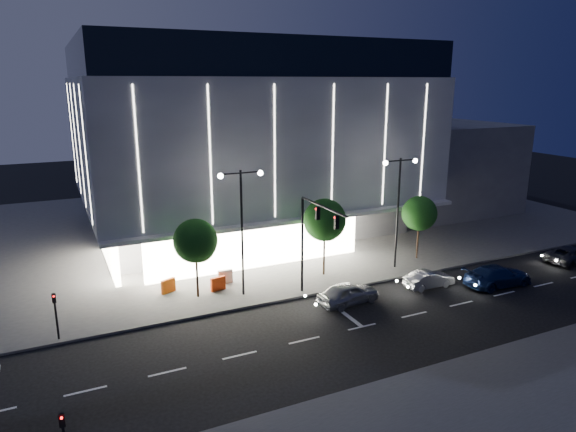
{
  "coord_description": "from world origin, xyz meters",
  "views": [
    {
      "loc": [
        -14.39,
        -25.69,
        14.67
      ],
      "look_at": [
        1.22,
        7.61,
        5.0
      ],
      "focal_mm": 32.0,
      "sensor_mm": 36.0,
      "label": 1
    }
  ],
  "objects_px": {
    "ped_signal_far": "(56,311)",
    "tree_mid": "(325,222)",
    "street_lamp_west": "(242,215)",
    "car_lead": "(348,293)",
    "car_fourth": "(570,254)",
    "tree_right": "(419,215)",
    "car_second": "(429,279)",
    "tree_left": "(196,243)",
    "street_lamp_east": "(399,197)",
    "barrier_d": "(225,276)",
    "barrier_a": "(168,286)",
    "barrier_c": "(218,284)",
    "traffic_mast": "(312,231)",
    "car_third": "(498,276)"
  },
  "relations": [
    {
      "from": "tree_mid",
      "to": "barrier_a",
      "type": "relative_size",
      "value": 5.59
    },
    {
      "from": "street_lamp_west",
      "to": "car_lead",
      "type": "relative_size",
      "value": 2.03
    },
    {
      "from": "tree_mid",
      "to": "car_second",
      "type": "height_order",
      "value": "tree_mid"
    },
    {
      "from": "barrier_a",
      "to": "barrier_d",
      "type": "bearing_deg",
      "value": -24.45
    },
    {
      "from": "tree_right",
      "to": "tree_mid",
      "type": "bearing_deg",
      "value": 180.0
    },
    {
      "from": "car_fourth",
      "to": "barrier_d",
      "type": "bearing_deg",
      "value": 68.0
    },
    {
      "from": "barrier_a",
      "to": "barrier_c",
      "type": "relative_size",
      "value": 1.0
    },
    {
      "from": "street_lamp_west",
      "to": "tree_left",
      "type": "height_order",
      "value": "street_lamp_west"
    },
    {
      "from": "car_second",
      "to": "tree_left",
      "type": "bearing_deg",
      "value": 71.99
    },
    {
      "from": "street_lamp_east",
      "to": "street_lamp_west",
      "type": "bearing_deg",
      "value": 180.0
    },
    {
      "from": "tree_right",
      "to": "car_third",
      "type": "bearing_deg",
      "value": -76.94
    },
    {
      "from": "ped_signal_far",
      "to": "tree_left",
      "type": "height_order",
      "value": "tree_left"
    },
    {
      "from": "tree_right",
      "to": "tree_left",
      "type": "bearing_deg",
      "value": 180.0
    },
    {
      "from": "tree_left",
      "to": "barrier_d",
      "type": "height_order",
      "value": "tree_left"
    },
    {
      "from": "tree_mid",
      "to": "car_lead",
      "type": "bearing_deg",
      "value": -101.08
    },
    {
      "from": "tree_left",
      "to": "tree_right",
      "type": "distance_m",
      "value": 19.0
    },
    {
      "from": "tree_right",
      "to": "car_second",
      "type": "bearing_deg",
      "value": -120.71
    },
    {
      "from": "street_lamp_west",
      "to": "ped_signal_far",
      "type": "distance_m",
      "value": 12.76
    },
    {
      "from": "tree_mid",
      "to": "car_lead",
      "type": "distance_m",
      "value": 6.43
    },
    {
      "from": "tree_left",
      "to": "car_lead",
      "type": "bearing_deg",
      "value": -30.28
    },
    {
      "from": "car_lead",
      "to": "tree_left",
      "type": "bearing_deg",
      "value": 52.25
    },
    {
      "from": "ped_signal_far",
      "to": "barrier_a",
      "type": "bearing_deg",
      "value": 29.18
    },
    {
      "from": "barrier_a",
      "to": "tree_left",
      "type": "bearing_deg",
      "value": -66.34
    },
    {
      "from": "tree_left",
      "to": "street_lamp_east",
      "type": "bearing_deg",
      "value": -3.65
    },
    {
      "from": "ped_signal_far",
      "to": "tree_mid",
      "type": "distance_m",
      "value": 19.35
    },
    {
      "from": "barrier_a",
      "to": "street_lamp_east",
      "type": "bearing_deg",
      "value": -32.73
    },
    {
      "from": "street_lamp_west",
      "to": "tree_left",
      "type": "bearing_deg",
      "value": 161.06
    },
    {
      "from": "tree_left",
      "to": "tree_mid",
      "type": "xyz_separation_m",
      "value": [
        10.0,
        0.0,
        0.3
      ]
    },
    {
      "from": "car_fourth",
      "to": "tree_right",
      "type": "bearing_deg",
      "value": 55.1
    },
    {
      "from": "car_second",
      "to": "car_fourth",
      "type": "height_order",
      "value": "car_fourth"
    },
    {
      "from": "tree_left",
      "to": "car_second",
      "type": "xyz_separation_m",
      "value": [
        15.87,
        -5.27,
        -3.4
      ]
    },
    {
      "from": "barrier_c",
      "to": "ped_signal_far",
      "type": "bearing_deg",
      "value": -174.75
    },
    {
      "from": "traffic_mast",
      "to": "car_lead",
      "type": "xyz_separation_m",
      "value": [
        2.0,
        -1.56,
        -4.27
      ]
    },
    {
      "from": "car_fourth",
      "to": "car_third",
      "type": "bearing_deg",
      "value": 90.41
    },
    {
      "from": "tree_right",
      "to": "barrier_a",
      "type": "xyz_separation_m",
      "value": [
        -20.73,
        1.55,
        -3.23
      ]
    },
    {
      "from": "tree_mid",
      "to": "barrier_c",
      "type": "relative_size",
      "value": 5.59
    },
    {
      "from": "car_third",
      "to": "barrier_d",
      "type": "relative_size",
      "value": 4.86
    },
    {
      "from": "traffic_mast",
      "to": "tree_right",
      "type": "relative_size",
      "value": 1.28
    },
    {
      "from": "traffic_mast",
      "to": "car_third",
      "type": "xyz_separation_m",
      "value": [
        13.69,
        -3.5,
        -4.25
      ]
    },
    {
      "from": "traffic_mast",
      "to": "ped_signal_far",
      "type": "height_order",
      "value": "traffic_mast"
    },
    {
      "from": "ped_signal_far",
      "to": "tree_right",
      "type": "height_order",
      "value": "tree_right"
    },
    {
      "from": "barrier_c",
      "to": "barrier_d",
      "type": "distance_m",
      "value": 1.46
    },
    {
      "from": "street_lamp_west",
      "to": "ped_signal_far",
      "type": "height_order",
      "value": "street_lamp_west"
    },
    {
      "from": "traffic_mast",
      "to": "car_second",
      "type": "distance_m",
      "value": 10.05
    },
    {
      "from": "car_lead",
      "to": "car_second",
      "type": "relative_size",
      "value": 1.16
    },
    {
      "from": "ped_signal_far",
      "to": "car_lead",
      "type": "relative_size",
      "value": 0.68
    },
    {
      "from": "barrier_a",
      "to": "barrier_d",
      "type": "distance_m",
      "value": 4.22
    },
    {
      "from": "tree_right",
      "to": "ped_signal_far",
      "type": "bearing_deg",
      "value": -174.86
    },
    {
      "from": "street_lamp_west",
      "to": "barrier_a",
      "type": "relative_size",
      "value": 8.18
    },
    {
      "from": "car_second",
      "to": "barrier_d",
      "type": "bearing_deg",
      "value": 63.34
    }
  ]
}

